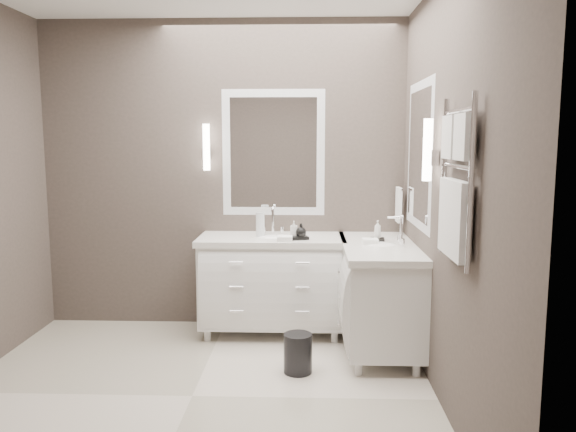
{
  "coord_description": "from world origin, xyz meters",
  "views": [
    {
      "loc": [
        0.75,
        -3.46,
        1.67
      ],
      "look_at": [
        0.61,
        0.7,
        1.1
      ],
      "focal_mm": 35.0,
      "sensor_mm": 36.0,
      "label": 1
    }
  ],
  "objects_px": {
    "vanity_right": "(379,289)",
    "towel_ladder": "(455,191)",
    "vanity_back": "(272,278)",
    "waste_bin": "(298,353)"
  },
  "relations": [
    {
      "from": "vanity_back",
      "to": "towel_ladder",
      "type": "bearing_deg",
      "value": -55.9
    },
    {
      "from": "vanity_right",
      "to": "towel_ladder",
      "type": "distance_m",
      "value": 1.6
    },
    {
      "from": "vanity_right",
      "to": "waste_bin",
      "type": "bearing_deg",
      "value": -142.09
    },
    {
      "from": "vanity_back",
      "to": "waste_bin",
      "type": "height_order",
      "value": "vanity_back"
    },
    {
      "from": "towel_ladder",
      "to": "vanity_back",
      "type": "bearing_deg",
      "value": 124.1
    },
    {
      "from": "vanity_right",
      "to": "towel_ladder",
      "type": "height_order",
      "value": "towel_ladder"
    },
    {
      "from": "vanity_right",
      "to": "waste_bin",
      "type": "relative_size",
      "value": 4.34
    },
    {
      "from": "vanity_right",
      "to": "waste_bin",
      "type": "xyz_separation_m",
      "value": [
        -0.64,
        -0.5,
        -0.34
      ]
    },
    {
      "from": "towel_ladder",
      "to": "waste_bin",
      "type": "height_order",
      "value": "towel_ladder"
    },
    {
      "from": "vanity_right",
      "to": "towel_ladder",
      "type": "relative_size",
      "value": 1.38
    }
  ]
}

